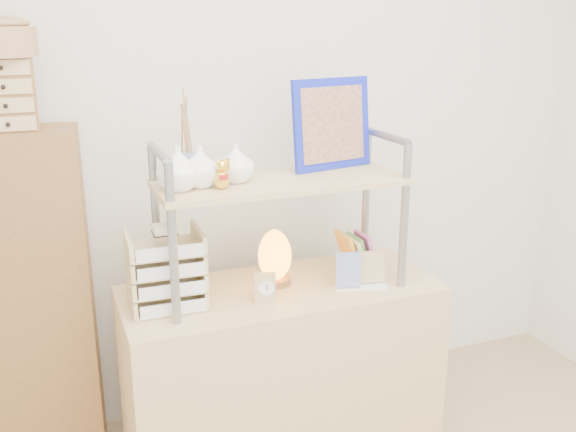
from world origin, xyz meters
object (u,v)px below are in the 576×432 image
(letter_tray, at_px, (167,274))
(salt_lamp, at_px, (275,257))
(desk, at_px, (282,375))
(cabinet, at_px, (32,303))

(letter_tray, xyz_separation_m, salt_lamp, (0.42, 0.05, -0.01))
(desk, bearing_deg, letter_tray, -179.78)
(cabinet, xyz_separation_m, letter_tray, (0.46, -0.37, 0.19))
(cabinet, distance_m, salt_lamp, 0.95)
(desk, xyz_separation_m, salt_lamp, (-0.01, 0.05, 0.49))
(cabinet, distance_m, letter_tray, 0.62)
(cabinet, bearing_deg, letter_tray, -33.15)
(desk, height_order, letter_tray, letter_tray)
(desk, xyz_separation_m, letter_tray, (-0.43, -0.00, 0.49))
(cabinet, relative_size, salt_lamp, 6.25)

